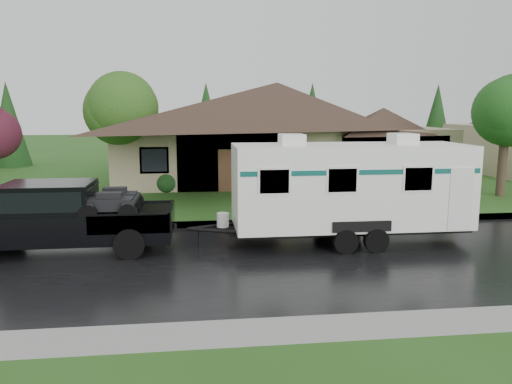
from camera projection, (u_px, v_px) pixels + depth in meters
The scene contains 10 objects.
ground at pixel (285, 240), 16.23m from camera, with size 140.00×140.00×0.00m, color #2A581B.
road at pixel (297, 258), 14.27m from camera, with size 140.00×8.00×0.01m, color black.
curb at pixel (274, 222), 18.42m from camera, with size 140.00×0.50×0.15m, color gray.
lawn at pixel (242, 176), 30.91m from camera, with size 140.00×26.00×0.15m, color #2A581B.
house_main at pixel (282, 120), 29.46m from camera, with size 19.44×10.80×6.90m.
tree_left_green at pixel (121, 108), 23.80m from camera, with size 3.58×3.58×5.92m.
tree_right_green at pixel (507, 108), 22.90m from camera, with size 3.59×3.59×5.94m.
shrub_row at pixel (291, 180), 25.47m from camera, with size 13.60×1.00×1.00m.
pickup_truck at pixel (61, 215), 14.77m from camera, with size 6.25×2.38×2.08m.
travel_trailer at pixel (350, 186), 15.69m from camera, with size 7.71×2.71×3.46m.
Camera 1 is at (-2.81, -15.53, 4.22)m, focal length 35.00 mm.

